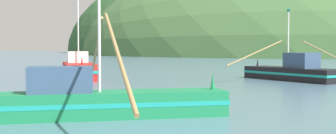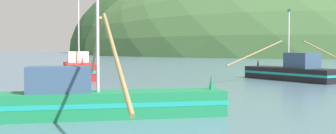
{
  "view_description": "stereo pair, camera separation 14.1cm",
  "coord_description": "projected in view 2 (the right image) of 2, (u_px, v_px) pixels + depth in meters",
  "views": [
    {
      "loc": [
        6.32,
        -0.47,
        2.81
      ],
      "look_at": [
        -1.18,
        31.07,
        1.4
      ],
      "focal_mm": 48.63,
      "sensor_mm": 36.0,
      "label": 1
    },
    {
      "loc": [
        6.45,
        -0.44,
        2.81
      ],
      "look_at": [
        -1.18,
        31.07,
        1.4
      ],
      "focal_mm": 48.63,
      "sensor_mm": 36.0,
      "label": 2
    }
  ],
  "objects": [
    {
      "name": "hill_far_center",
      "position": [
        251.0,
        53.0,
        229.7
      ],
      "size": [
        186.78,
        149.43,
        97.54
      ],
      "primitive_type": "ellipsoid",
      "color": "#2D562D",
      "rests_on": "ground"
    },
    {
      "name": "fishing_boat_black",
      "position": [
        294.0,
        72.0,
        38.45
      ],
      "size": [
        10.17,
        9.87,
        6.07
      ],
      "rotation": [
        0.0,
        0.0,
        2.34
      ],
      "color": "black",
      "rests_on": "ground"
    },
    {
      "name": "hill_mid_right",
      "position": [
        335.0,
        54.0,
        181.72
      ],
      "size": [
        204.54,
        163.63,
        84.26
      ],
      "primitive_type": "ellipsoid",
      "color": "#47703D",
      "rests_on": "ground"
    },
    {
      "name": "fishing_boat_red",
      "position": [
        79.0,
        70.0,
        40.76
      ],
      "size": [
        6.23,
        8.6,
        7.24
      ],
      "rotation": [
        0.0,
        0.0,
        5.21
      ],
      "color": "red",
      "rests_on": "ground"
    },
    {
      "name": "fishing_boat_green",
      "position": [
        97.0,
        100.0,
        18.12
      ],
      "size": [
        9.77,
        15.56,
        5.43
      ],
      "rotation": [
        0.0,
        0.0,
        0.45
      ],
      "color": "#197A47",
      "rests_on": "ground"
    }
  ]
}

